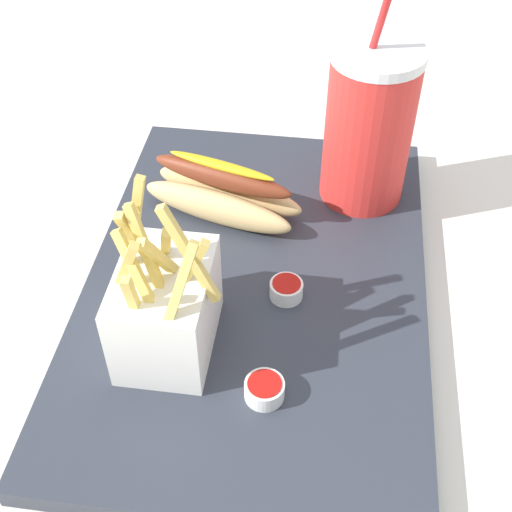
# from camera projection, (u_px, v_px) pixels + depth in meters

# --- Properties ---
(ground_plane) EXTENTS (2.40, 2.40, 0.02)m
(ground_plane) POSITION_uv_depth(u_px,v_px,m) (256.00, 300.00, 0.65)
(ground_plane) COLOR silver
(food_tray) EXTENTS (0.47, 0.31, 0.02)m
(food_tray) POSITION_uv_depth(u_px,v_px,m) (256.00, 286.00, 0.64)
(food_tray) COLOR #2D333D
(food_tray) RESTS_ON ground_plane
(soda_cup) EXTENTS (0.09, 0.09, 0.26)m
(soda_cup) POSITION_uv_depth(u_px,v_px,m) (369.00, 126.00, 0.66)
(soda_cup) COLOR red
(soda_cup) RESTS_ON food_tray
(fries_basket) EXTENTS (0.10, 0.09, 0.16)m
(fries_basket) POSITION_uv_depth(u_px,v_px,m) (166.00, 307.00, 0.55)
(fries_basket) COLOR white
(fries_basket) RESTS_ON food_tray
(hot_dog_1) EXTENTS (0.10, 0.17, 0.06)m
(hot_dog_1) POSITION_uv_depth(u_px,v_px,m) (222.00, 193.00, 0.68)
(hot_dog_1) COLOR #DBB775
(hot_dog_1) RESTS_ON food_tray
(ketchup_cup_1) EXTENTS (0.03, 0.03, 0.02)m
(ketchup_cup_1) POSITION_uv_depth(u_px,v_px,m) (264.00, 389.00, 0.53)
(ketchup_cup_1) COLOR white
(ketchup_cup_1) RESTS_ON food_tray
(ketchup_cup_2) EXTENTS (0.03, 0.03, 0.02)m
(ketchup_cup_2) POSITION_uv_depth(u_px,v_px,m) (286.00, 289.00, 0.61)
(ketchup_cup_2) COLOR white
(ketchup_cup_2) RESTS_ON food_tray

